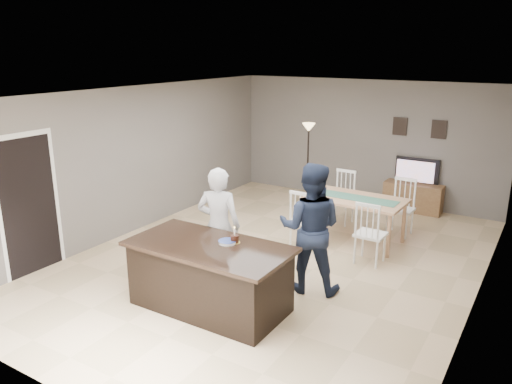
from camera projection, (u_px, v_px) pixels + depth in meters
The scene contains 14 objects.
floor at pixel (276, 260), 8.19m from camera, with size 8.00×8.00×0.00m, color #D3B287.
room_shell at pixel (278, 160), 7.72m from camera, with size 8.00×8.00×8.00m.
kitchen_island at pixel (210, 276), 6.59m from camera, with size 2.15×1.10×0.90m.
tv_console at pixel (413, 197), 10.58m from camera, with size 1.20×0.40×0.60m, color brown.
television at pixel (416, 171), 10.48m from camera, with size 0.91×0.12×0.53m, color black.
tv_screen_glow at pixel (415, 171), 10.41m from camera, with size 0.78×0.78×0.00m, color orange.
picture_frames at pixel (419, 128), 10.37m from camera, with size 1.10×0.02×0.38m.
doorway at pixel (28, 193), 7.46m from camera, with size 0.00×2.10×2.65m.
woman at pixel (219, 226), 7.22m from camera, with size 0.64×0.42×1.74m, color silver.
man at pixel (310, 228), 6.96m from camera, with size 0.91×0.71×1.87m, color #192238.
birthday_cake at pixel (235, 239), 6.52m from camera, with size 0.14×0.14×0.22m.
plate_stack at pixel (227, 242), 6.51m from camera, with size 0.24×0.24×0.04m.
dining_table at pixel (355, 205), 8.84m from camera, with size 1.75×1.98×1.05m.
floor_lamp at pixel (308, 143), 10.49m from camera, with size 0.28×0.28×1.84m.
Camera 1 is at (3.67, -6.60, 3.36)m, focal length 35.00 mm.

